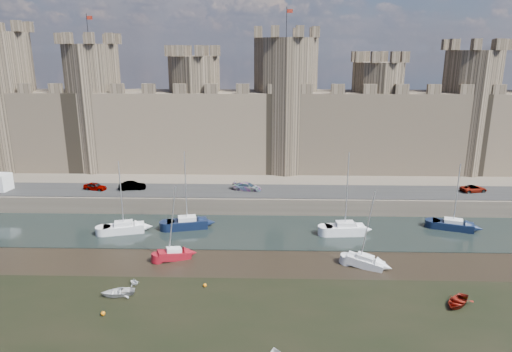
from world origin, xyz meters
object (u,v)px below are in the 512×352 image
object	(u,v)px
car_1	(132,186)
sailboat_3	(453,225)
car_2	(247,187)
sailboat_4	(174,254)
sailboat_1	(187,223)
car_3	(474,189)
car_0	(95,186)
sailboat_2	(345,229)
sailboat_0	(124,228)
sailboat_5	(365,261)

from	to	relation	value
car_1	sailboat_3	xyz separation A→B (m)	(46.25, -8.83, -2.44)
car_2	sailboat_4	world-z (taller)	sailboat_4
sailboat_4	sailboat_1	bearing A→B (deg)	67.91
car_3	sailboat_4	bearing A→B (deg)	101.42
car_0	sailboat_1	bearing A→B (deg)	-106.81
sailboat_2	sailboat_4	distance (m)	22.47
sailboat_0	sailboat_4	bearing A→B (deg)	-58.05
sailboat_2	sailboat_5	bearing A→B (deg)	-89.48
sailboat_4	sailboat_5	bearing A→B (deg)	-25.89
car_3	sailboat_1	world-z (taller)	sailboat_1
car_1	sailboat_5	world-z (taller)	sailboat_5
car_2	sailboat_3	distance (m)	29.84
car_2	sailboat_2	distance (m)	17.60
sailboat_0	sailboat_2	world-z (taller)	sailboat_2
car_3	sailboat_5	size ratio (longest dim) A/B	0.44
car_0	sailboat_0	xyz separation A→B (m)	(7.71, -10.93, -2.34)
sailboat_1	sailboat_4	bearing A→B (deg)	-102.84
car_0	car_3	xyz separation A→B (m)	(58.36, 0.61, -0.06)
car_2	sailboat_4	distance (m)	20.65
sailboat_1	sailboat_4	world-z (taller)	sailboat_1
sailboat_1	sailboat_2	bearing A→B (deg)	-17.33
car_0	sailboat_1	size ratio (longest dim) A/B	0.33
car_0	sailboat_2	distance (m)	38.62
car_0	car_1	distance (m)	5.75
car_2	sailboat_1	size ratio (longest dim) A/B	0.40
car_1	car_2	size ratio (longest dim) A/B	0.93
car_1	sailboat_1	world-z (taller)	sailboat_1
car_3	sailboat_4	world-z (taller)	sailboat_4
sailboat_5	sailboat_0	bearing A→B (deg)	-173.34
car_1	sailboat_1	bearing A→B (deg)	-142.40
car_0	sailboat_5	size ratio (longest dim) A/B	0.40
car_2	sailboat_1	distance (m)	12.60
sailboat_4	sailboat_5	xyz separation A→B (m)	(21.90, -1.32, -0.01)
car_3	sailboat_2	distance (m)	24.26
car_3	sailboat_5	xyz separation A→B (m)	(-20.50, -20.47, -2.38)
car_2	sailboat_3	world-z (taller)	sailboat_3
car_1	sailboat_2	distance (m)	33.26
sailboat_1	sailboat_2	size ratio (longest dim) A/B	0.97
car_3	sailboat_0	world-z (taller)	sailboat_0
car_1	sailboat_1	xyz separation A→B (m)	(10.16, -9.51, -2.33)
car_3	sailboat_2	size ratio (longest dim) A/B	0.35
car_1	sailboat_4	xyz separation A→B (m)	(10.22, -18.85, -2.49)
car_1	sailboat_0	xyz separation A→B (m)	(1.97, -11.24, -2.40)
sailboat_0	sailboat_5	size ratio (longest dim) A/B	1.09
car_1	car_3	distance (m)	52.62
sailboat_0	sailboat_2	xyz separation A→B (m)	(29.31, 0.20, 0.10)
car_1	sailboat_5	distance (m)	38.00
car_1	sailboat_2	xyz separation A→B (m)	(31.29, -11.04, -2.30)
sailboat_0	sailboat_3	world-z (taller)	sailboat_0
car_1	sailboat_1	distance (m)	14.11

